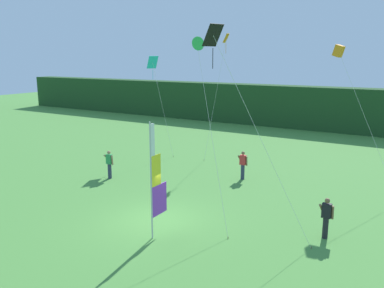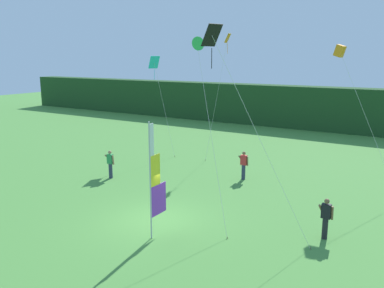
{
  "view_description": "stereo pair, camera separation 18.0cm",
  "coord_description": "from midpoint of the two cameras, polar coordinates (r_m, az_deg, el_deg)",
  "views": [
    {
      "loc": [
        9.83,
        -13.2,
        7.01
      ],
      "look_at": [
        0.48,
        2.26,
        3.06
      ],
      "focal_mm": 37.35,
      "sensor_mm": 36.0,
      "label": 1
    },
    {
      "loc": [
        9.99,
        -13.1,
        7.01
      ],
      "look_at": [
        0.48,
        2.26,
        3.06
      ],
      "focal_mm": 37.35,
      "sensor_mm": 36.0,
      "label": 2
    }
  ],
  "objects": [
    {
      "name": "kite_green_delta_2",
      "position": [
        18.11,
        0.46,
        13.9
      ],
      "size": [
        3.16,
        2.76,
        7.89
      ],
      "color": "brown",
      "rests_on": "ground"
    },
    {
      "name": "person_near_banner",
      "position": [
        23.93,
        -11.92,
        -2.77
      ],
      "size": [
        0.55,
        0.48,
        1.67
      ],
      "color": "#2D334C",
      "rests_on": "ground"
    },
    {
      "name": "kite_orange_box_3",
      "position": [
        22.65,
        20.04,
        12.24
      ],
      "size": [
        3.97,
        1.51,
        7.66
      ],
      "color": "brown",
      "rests_on": "ground"
    },
    {
      "name": "distant_treeline",
      "position": [
        41.23,
        17.1,
        4.92
      ],
      "size": [
        80.0,
        2.4,
        4.18
      ],
      "primitive_type": "cube",
      "color": "#1E421E",
      "rests_on": "ground"
    },
    {
      "name": "person_mid_field",
      "position": [
        23.43,
        7.05,
        -2.92
      ],
      "size": [
        0.55,
        0.48,
        1.67
      ],
      "color": "#2D334C",
      "rests_on": "ground"
    },
    {
      "name": "kite_cyan_diamond_4",
      "position": [
        28.95,
        -5.72,
        11.02
      ],
      "size": [
        2.22,
        0.86,
        7.09
      ],
      "color": "brown",
      "rests_on": "ground"
    },
    {
      "name": "ground_plane",
      "position": [
        17.89,
        -5.46,
        -10.8
      ],
      "size": [
        120.0,
        120.0,
        0.0
      ],
      "primitive_type": "plane",
      "color": "#478438"
    },
    {
      "name": "kite_orange_diamond_1",
      "position": [
        28.54,
        4.45,
        13.44
      ],
      "size": [
        0.53,
        2.7,
        8.61
      ],
      "color": "brown",
      "rests_on": "ground"
    },
    {
      "name": "banner_flag",
      "position": [
        15.68,
        -5.53,
        -5.46
      ],
      "size": [
        0.06,
        1.03,
        4.67
      ],
      "color": "#B7B7BC",
      "rests_on": "ground"
    },
    {
      "name": "kite_black_diamond_0",
      "position": [
        14.15,
        3.52,
        13.36
      ],
      "size": [
        3.76,
        1.96,
        8.11
      ],
      "color": "brown",
      "rests_on": "ground"
    },
    {
      "name": "person_far_left",
      "position": [
        16.69,
        18.32,
        -9.86
      ],
      "size": [
        0.55,
        0.48,
        1.66
      ],
      "color": "black",
      "rests_on": "ground"
    }
  ]
}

